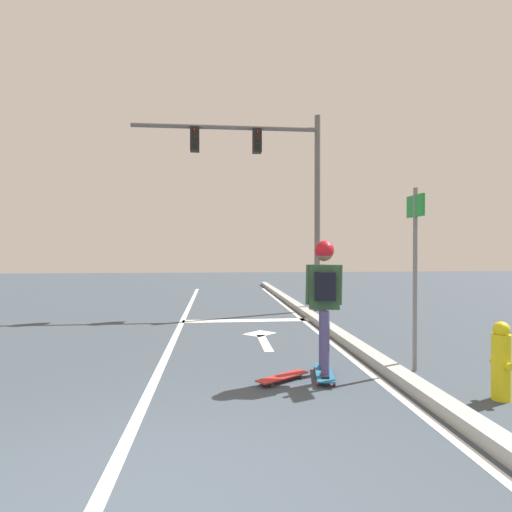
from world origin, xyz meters
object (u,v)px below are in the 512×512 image
object	(u,v)px
skater	(324,288)
traffic_signal_mast	(269,171)
street_sign_post	(415,253)
spare_skateboard	(282,377)
fire_hydrant	(501,361)
skateboard	(324,373)

from	to	relation	value
skater	traffic_signal_mast	distance (m)	6.73
street_sign_post	spare_skateboard	bearing A→B (deg)	-171.00
traffic_signal_mast	spare_skateboard	bearing A→B (deg)	-95.64
spare_skateboard	traffic_signal_mast	distance (m)	7.33
street_sign_post	fire_hydrant	size ratio (longest dim) A/B	2.89
skateboard	street_sign_post	distance (m)	2.07
skater	fire_hydrant	distance (m)	2.14
traffic_signal_mast	street_sign_post	bearing A→B (deg)	-77.90
spare_skateboard	skateboard	bearing A→B (deg)	8.87
traffic_signal_mast	street_sign_post	xyz separation A→B (m)	(1.28, -5.95, -2.19)
traffic_signal_mast	fire_hydrant	size ratio (longest dim) A/B	6.17
skater	fire_hydrant	xyz separation A→B (m)	(1.76, -0.95, -0.74)
traffic_signal_mast	street_sign_post	world-z (taller)	traffic_signal_mast
skateboard	traffic_signal_mast	bearing A→B (deg)	89.47
skateboard	spare_skateboard	size ratio (longest dim) A/B	1.21
street_sign_post	fire_hydrant	distance (m)	1.74
fire_hydrant	street_sign_post	bearing A→B (deg)	109.76
street_sign_post	skateboard	bearing A→B (deg)	-170.95
fire_hydrant	skater	bearing A→B (deg)	151.54
skateboard	skater	xyz separation A→B (m)	(-0.00, -0.02, 1.10)
skater	street_sign_post	size ratio (longest dim) A/B	0.68
street_sign_post	traffic_signal_mast	bearing A→B (deg)	102.10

